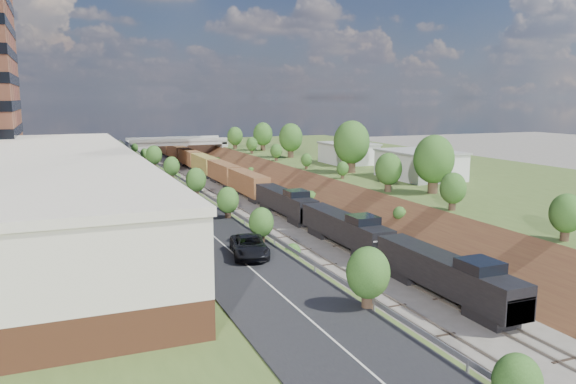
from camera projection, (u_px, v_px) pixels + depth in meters
name	position (u px, v px, depth m)	size (l,w,h in m)	color
platform_left	(19.00, 213.00, 72.96)	(44.00, 180.00, 5.00)	#445B25
platform_right	(437.00, 184.00, 97.77)	(44.00, 180.00, 5.00)	#445B25
embankment_left	(187.00, 218.00, 81.65)	(7.07, 180.00, 7.07)	brown
embankment_right	(323.00, 207.00, 89.91)	(7.07, 180.00, 7.07)	brown
rail_left_track	(243.00, 213.00, 84.79)	(1.58, 180.00, 0.18)	gray
rail_right_track	(275.00, 210.00, 86.74)	(1.58, 180.00, 0.18)	gray
road	(155.00, 186.00, 79.12)	(8.00, 180.00, 0.10)	black
guardrail	(184.00, 181.00, 80.39)	(0.10, 171.00, 0.70)	#99999E
commercial_building	(59.00, 190.00, 53.79)	(14.30, 62.30, 7.00)	brown
overpass	(177.00, 147.00, 141.49)	(24.50, 8.30, 7.40)	gray
white_building_near	(420.00, 166.00, 86.16)	(9.00, 12.00, 4.00)	silver
white_building_far	(348.00, 154.00, 106.06)	(8.00, 10.00, 3.60)	silver
tree_right_large	(434.00, 160.00, 72.38)	(5.25, 5.25, 7.61)	#473323
tree_left_crest	(286.00, 231.00, 43.71)	(2.45, 2.45, 3.55)	#473323
freight_train	(225.00, 173.00, 111.28)	(2.92, 149.10, 4.55)	black
suv	(249.00, 246.00, 43.59)	(2.64, 5.74, 1.59)	black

